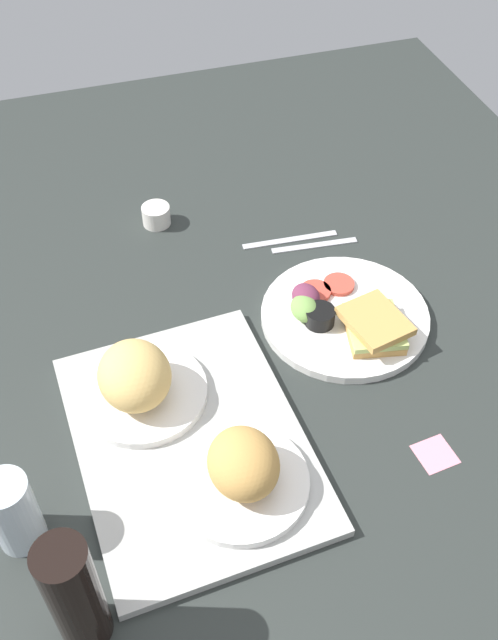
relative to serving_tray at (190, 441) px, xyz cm
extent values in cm
cube|color=#282D2B|center=(16.44, -18.16, -2.30)|extent=(190.00, 150.00, 3.00)
cube|color=#B2B2AD|center=(0.00, 0.00, 0.00)|extent=(46.91, 35.66, 1.60)
cylinder|color=white|center=(-10.00, -5.00, 1.50)|extent=(19.73, 19.73, 1.40)
ellipsoid|color=tan|center=(-9.97, -5.47, 6.14)|extent=(11.55, 9.98, 7.88)
cylinder|color=white|center=(10.00, 5.00, 1.50)|extent=(20.40, 20.40, 1.40)
ellipsoid|color=#DBB266|center=(9.51, 5.84, 6.61)|extent=(12.94, 11.17, 8.82)
cylinder|color=white|center=(17.26, -32.42, 0.00)|extent=(29.46, 29.46, 1.60)
cube|color=tan|center=(11.36, -35.07, 1.50)|extent=(12.62, 11.08, 1.40)
cube|color=#B2C66B|center=(11.36, -35.07, 2.70)|extent=(12.46, 10.87, 1.00)
cube|color=tan|center=(11.36, -35.07, 3.90)|extent=(12.66, 11.13, 1.40)
cylinder|color=#D14738|center=(23.88, -33.89, 1.20)|extent=(5.60, 5.60, 0.80)
cylinder|color=#D14738|center=(23.44, -29.18, 1.20)|extent=(5.60, 5.60, 0.80)
cylinder|color=black|center=(16.52, -27.26, 2.30)|extent=(5.20, 5.20, 3.00)
cylinder|color=#EFEACC|center=(16.52, -27.26, 3.40)|extent=(4.26, 4.26, 0.60)
ellipsoid|color=#729E4C|center=(18.73, -25.35, 2.60)|extent=(6.00, 4.80, 3.60)
ellipsoid|color=#6B2D47|center=(21.38, -26.53, 2.60)|extent=(6.00, 4.80, 3.60)
cylinder|color=silver|center=(-7.77, 25.57, 5.64)|extent=(6.55, 6.55, 12.88)
cylinder|color=black|center=(-23.07, 19.05, 9.39)|extent=(6.40, 6.40, 20.38)
cylinder|color=silver|center=(53.29, -6.63, 1.20)|extent=(5.60, 5.60, 4.00)
cube|color=#B7B7BC|center=(37.26, -34.42, -0.55)|extent=(3.06, 17.06, 0.50)
cube|color=#B7B7BC|center=(40.26, -30.42, -0.55)|extent=(2.74, 19.05, 0.50)
cube|color=pink|center=(-12.83, -34.69, -0.74)|extent=(6.15, 6.15, 0.12)
camera|label=1|loc=(-62.90, 10.26, 93.09)|focal=41.25mm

